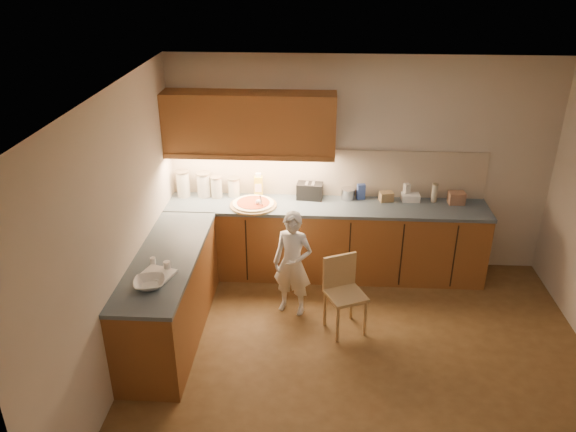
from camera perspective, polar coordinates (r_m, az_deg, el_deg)
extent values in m
plane|color=brown|center=(5.66, 7.64, -14.75)|extent=(4.50, 4.50, 0.00)
cube|color=beige|center=(6.74, 7.24, 5.07)|extent=(4.50, 0.04, 2.60)
cube|color=beige|center=(3.32, 11.24, -19.95)|extent=(4.50, 0.04, 2.60)
cube|color=beige|center=(5.21, -16.96, -2.32)|extent=(0.04, 4.00, 2.60)
cube|color=white|center=(4.45, 9.61, 11.71)|extent=(4.50, 4.00, 0.04)
cube|color=brown|center=(6.80, 3.83, -2.53)|extent=(3.75, 0.60, 0.88)
cube|color=brown|center=(5.88, -11.85, -8.03)|extent=(0.60, 2.00, 0.88)
cube|color=#465664|center=(6.60, 3.95, 1.00)|extent=(3.77, 0.62, 0.04)
cube|color=#465664|center=(5.64, -12.27, -4.13)|extent=(0.62, 2.02, 0.04)
cube|color=black|center=(6.69, -9.36, -3.35)|extent=(0.02, 0.01, 0.80)
cube|color=black|center=(6.59, -4.25, -3.54)|extent=(0.02, 0.01, 0.80)
cube|color=black|center=(6.54, 0.98, -3.70)|extent=(0.02, 0.01, 0.80)
cube|color=black|center=(6.55, 6.24, -3.83)|extent=(0.02, 0.01, 0.80)
cube|color=black|center=(6.61, 11.45, -3.93)|extent=(0.02, 0.01, 0.80)
cube|color=black|center=(6.72, 16.53, -3.99)|extent=(0.02, 0.01, 0.80)
cube|color=#C5B399|center=(6.74, 4.02, 4.40)|extent=(3.75, 0.02, 0.58)
cube|color=brown|center=(6.43, -3.95, 9.38)|extent=(1.95, 0.35, 0.70)
cube|color=brown|center=(6.38, -4.05, 5.92)|extent=(1.95, 0.02, 0.06)
cylinder|color=tan|center=(6.55, -3.54, 1.11)|extent=(0.55, 0.55, 0.02)
cylinder|color=#F8EBC2|center=(6.54, -3.55, 1.28)|extent=(0.48, 0.48, 0.02)
cylinder|color=#B63518|center=(6.53, -3.55, 1.39)|extent=(0.38, 0.38, 0.01)
sphere|color=white|center=(6.48, -3.02, 1.41)|extent=(0.07, 0.07, 0.07)
cylinder|color=white|center=(6.40, -2.70, 1.44)|extent=(0.04, 0.13, 0.22)
imported|color=white|center=(6.01, 0.49, -4.87)|extent=(0.50, 0.40, 1.18)
cylinder|color=tan|center=(5.78, 5.07, -10.98)|extent=(0.03, 0.03, 0.41)
cylinder|color=tan|center=(5.90, 7.84, -10.28)|extent=(0.03, 0.03, 0.41)
cylinder|color=tan|center=(6.01, 3.77, -9.34)|extent=(0.03, 0.03, 0.41)
cylinder|color=tan|center=(6.12, 6.46, -8.71)|extent=(0.03, 0.03, 0.41)
cube|color=tan|center=(5.82, 5.88, -8.01)|extent=(0.48, 0.48, 0.04)
cube|color=tan|center=(5.84, 5.24, -5.53)|extent=(0.35, 0.18, 0.37)
imported|color=white|center=(5.16, -13.88, -6.65)|extent=(0.34, 0.34, 0.07)
cylinder|color=silver|center=(6.86, -10.60, 3.16)|extent=(0.15, 0.15, 0.31)
cylinder|color=gray|center=(6.80, -10.71, 4.43)|extent=(0.16, 0.16, 0.02)
cylinder|color=silver|center=(6.83, -8.53, 3.10)|extent=(0.16, 0.16, 0.28)
cylinder|color=gray|center=(6.77, -8.61, 4.28)|extent=(0.17, 0.17, 0.02)
cylinder|color=beige|center=(6.78, -7.27, 2.88)|extent=(0.13, 0.13, 0.25)
cylinder|color=tan|center=(6.73, -7.34, 3.91)|extent=(0.14, 0.14, 0.02)
cylinder|color=white|center=(6.80, -5.52, 2.87)|extent=(0.14, 0.14, 0.22)
cylinder|color=gray|center=(6.75, -5.56, 3.79)|extent=(0.14, 0.14, 0.02)
cube|color=gold|center=(6.75, -3.02, 2.99)|extent=(0.11, 0.08, 0.26)
cube|color=silver|center=(6.69, -3.05, 4.19)|extent=(0.07, 0.05, 0.05)
cube|color=black|center=(6.70, 2.23, 2.55)|extent=(0.32, 0.20, 0.20)
cube|color=#BABABF|center=(6.67, 1.92, 3.37)|extent=(0.05, 0.13, 0.00)
cube|color=#BABABF|center=(6.66, 2.57, 3.32)|extent=(0.05, 0.13, 0.00)
cylinder|color=#BABABF|center=(6.74, 6.09, 2.21)|extent=(0.16, 0.16, 0.12)
cylinder|color=#BABABF|center=(6.72, 6.12, 2.73)|extent=(0.17, 0.17, 0.01)
cube|color=#354EA0|center=(6.75, 7.43, 2.47)|extent=(0.10, 0.08, 0.19)
cube|color=tan|center=(6.75, 9.95, 1.95)|extent=(0.18, 0.14, 0.11)
cube|color=silver|center=(6.83, 11.95, 2.45)|extent=(0.09, 0.09, 0.20)
cube|color=white|center=(6.83, 12.34, 1.87)|extent=(0.21, 0.15, 0.08)
cylinder|color=beige|center=(6.84, 14.65, 2.24)|extent=(0.07, 0.07, 0.21)
cylinder|color=gray|center=(6.79, 14.76, 3.12)|extent=(0.07, 0.07, 0.01)
cube|color=#A47658|center=(6.87, 16.74, 1.78)|extent=(0.19, 0.15, 0.14)
cube|color=white|center=(5.33, -13.07, -5.72)|extent=(0.34, 0.30, 0.02)
cylinder|color=white|center=(5.49, -13.57, -4.47)|extent=(0.06, 0.06, 0.07)
cylinder|color=white|center=(5.37, -12.19, -4.96)|extent=(0.08, 0.08, 0.09)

